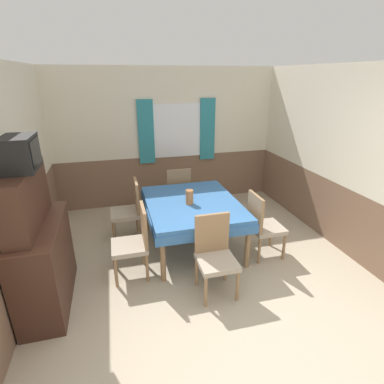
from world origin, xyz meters
The scene contains 13 objects.
ground_plane centered at (0.00, 0.00, 0.00)m, with size 16.00×16.00×0.00m, color tan.
wall_back centered at (0.01, 3.67, 1.31)m, with size 4.63×0.09×2.60m.
wall_left centered at (-2.14, 1.83, 1.30)m, with size 0.05×4.05×2.60m.
wall_right centered at (2.14, 1.83, 1.30)m, with size 0.05×4.05×2.60m.
dining_table centered at (0.01, 1.83, 0.63)m, with size 1.33×1.62×0.73m.
chair_right_near centered at (0.89, 1.34, 0.50)m, with size 0.44×0.44×0.95m.
chair_left_far centered at (-0.87, 2.33, 0.50)m, with size 0.44×0.44×0.95m.
chair_left_near centered at (-0.87, 1.34, 0.50)m, with size 0.44×0.44×0.95m.
chair_head_window centered at (0.01, 2.86, 0.50)m, with size 0.44×0.44×0.95m.
chair_head_near centered at (0.01, 0.81, 0.50)m, with size 0.44×0.44×0.95m.
sideboard centered at (-1.89, 1.09, 0.68)m, with size 0.46×1.20×1.59m.
tv centered at (-1.88, 1.06, 1.75)m, with size 0.29×0.44×0.33m.
vase centered at (-0.05, 1.77, 0.83)m, with size 0.11×0.11×0.21m.
Camera 1 is at (-1.02, -2.02, 2.45)m, focal length 28.00 mm.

